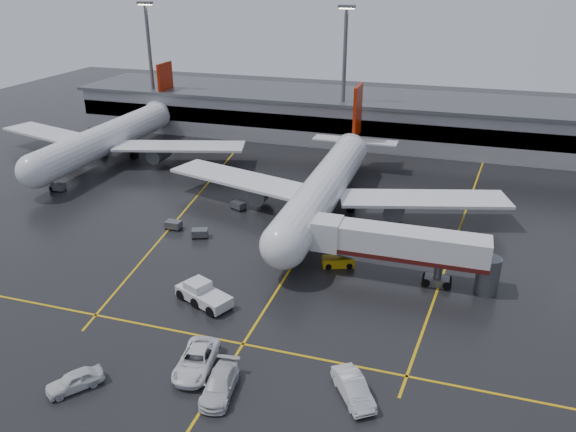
% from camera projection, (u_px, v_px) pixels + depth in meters
% --- Properties ---
extents(ground, '(220.00, 220.00, 0.00)m').
position_uv_depth(ground, '(308.00, 241.00, 69.65)').
color(ground, black).
rests_on(ground, ground).
extents(apron_line_centre, '(0.25, 90.00, 0.02)m').
position_uv_depth(apron_line_centre, '(308.00, 241.00, 69.64)').
color(apron_line_centre, gold).
rests_on(apron_line_centre, ground).
extents(apron_line_stop, '(60.00, 0.25, 0.02)m').
position_uv_depth(apron_line_stop, '(243.00, 344.00, 50.43)').
color(apron_line_stop, gold).
rests_on(apron_line_stop, ground).
extents(apron_line_left, '(9.99, 69.35, 0.02)m').
position_uv_depth(apron_line_left, '(198.00, 195.00, 83.85)').
color(apron_line_left, gold).
rests_on(apron_line_left, ground).
extents(apron_line_right, '(7.57, 69.64, 0.02)m').
position_uv_depth(apron_line_right, '(460.00, 227.00, 73.45)').
color(apron_line_right, gold).
rests_on(apron_line_right, ground).
extents(terminal, '(122.00, 19.00, 8.60)m').
position_uv_depth(terminal, '(373.00, 118.00, 109.76)').
color(terminal, gray).
rests_on(terminal, ground).
extents(light_mast_left, '(3.00, 1.20, 25.45)m').
position_uv_depth(light_mast_left, '(150.00, 59.00, 112.79)').
color(light_mast_left, '#595B60').
rests_on(light_mast_left, ground).
extents(light_mast_mid, '(3.00, 1.20, 25.45)m').
position_uv_depth(light_mast_mid, '(344.00, 69.00, 101.85)').
color(light_mast_mid, '#595B60').
rests_on(light_mast_mid, ground).
extents(main_airliner, '(48.80, 45.60, 14.10)m').
position_uv_depth(main_airliner, '(327.00, 184.00, 76.42)').
color(main_airliner, silver).
rests_on(main_airliner, ground).
extents(second_airliner, '(48.80, 45.60, 14.10)m').
position_uv_depth(second_airliner, '(112.00, 136.00, 98.39)').
color(second_airliner, silver).
rests_on(second_airliner, ground).
extents(jet_bridge, '(19.90, 3.40, 6.05)m').
position_uv_depth(jet_bridge, '(401.00, 247.00, 59.58)').
color(jet_bridge, silver).
rests_on(jet_bridge, ground).
extents(pushback_tractor, '(6.69, 4.82, 2.22)m').
position_uv_depth(pushback_tractor, '(203.00, 295.00, 56.48)').
color(pushback_tractor, silver).
rests_on(pushback_tractor, ground).
extents(belt_loader, '(3.87, 2.67, 2.26)m').
position_uv_depth(belt_loader, '(338.00, 261.00, 63.60)').
color(belt_loader, '#C5980B').
rests_on(belt_loader, ground).
extents(service_van_a, '(3.71, 6.52, 1.72)m').
position_uv_depth(service_van_a, '(196.00, 360.00, 46.99)').
color(service_van_a, white).
rests_on(service_van_a, ground).
extents(service_van_b, '(2.98, 5.85, 1.63)m').
position_uv_depth(service_van_b, '(220.00, 384.00, 44.33)').
color(service_van_b, silver).
rests_on(service_van_b, ground).
extents(service_van_c, '(4.49, 5.40, 1.74)m').
position_uv_depth(service_van_c, '(353.00, 388.00, 43.85)').
color(service_van_c, silver).
rests_on(service_van_c, ground).
extents(service_van_d, '(4.19, 4.66, 1.53)m').
position_uv_depth(service_van_d, '(75.00, 380.00, 44.83)').
color(service_van_d, silver).
rests_on(service_van_d, ground).
extents(baggage_cart_a, '(2.33, 1.93, 1.12)m').
position_uv_depth(baggage_cart_a, '(200.00, 233.00, 70.36)').
color(baggage_cart_a, '#595B60').
rests_on(baggage_cart_a, ground).
extents(baggage_cart_b, '(2.01, 1.32, 1.12)m').
position_uv_depth(baggage_cart_b, '(174.00, 225.00, 72.66)').
color(baggage_cart_b, '#595B60').
rests_on(baggage_cart_b, ground).
extents(baggage_cart_c, '(2.37, 2.05, 1.12)m').
position_uv_depth(baggage_cart_c, '(238.00, 205.00, 78.71)').
color(baggage_cart_c, '#595B60').
rests_on(baggage_cart_c, ground).
extents(baggage_cart_d, '(2.29, 1.83, 1.12)m').
position_uv_depth(baggage_cart_d, '(43.00, 175.00, 90.45)').
color(baggage_cart_d, '#595B60').
rests_on(baggage_cart_d, ground).
extents(baggage_cart_e, '(2.07, 1.42, 1.12)m').
position_uv_depth(baggage_cart_e, '(58.00, 187.00, 85.30)').
color(baggage_cart_e, '#595B60').
rests_on(baggage_cart_e, ground).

